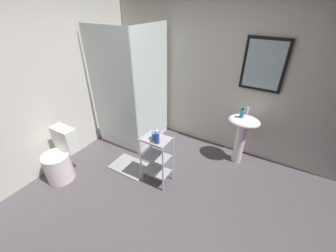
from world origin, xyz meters
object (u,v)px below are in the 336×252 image
at_px(shampoo_bottle_blue, 157,138).
at_px(bath_mat, 130,166).
at_px(pedestal_sink, 242,131).
at_px(toilet, 60,159).
at_px(rinse_cup, 155,136).
at_px(storage_cart, 157,157).
at_px(shower_stall, 134,117).
at_px(hand_soap_bottle, 242,113).

bearing_deg(shampoo_bottle_blue, bath_mat, 171.59).
height_order(shampoo_bottle_blue, bath_mat, shampoo_bottle_blue).
bearing_deg(pedestal_sink, bath_mat, -143.77).
xyz_separation_m(pedestal_sink, toilet, (-2.11, -1.67, -0.26)).
relative_size(rinse_cup, bath_mat, 0.17).
bearing_deg(toilet, storage_cart, 27.28).
bearing_deg(rinse_cup, shampoo_bottle_blue, -37.77).
bearing_deg(shower_stall, hand_soap_bottle, 9.99).
distance_m(shower_stall, storage_cart, 1.17).
bearing_deg(rinse_cup, pedestal_sink, 50.45).
relative_size(shower_stall, hand_soap_bottle, 14.14).
relative_size(shower_stall, toilet, 2.63).
height_order(storage_cart, shampoo_bottle_blue, shampoo_bottle_blue).
relative_size(shower_stall, rinse_cup, 19.68).
distance_m(shower_stall, rinse_cup, 1.23).
height_order(shower_stall, storage_cart, shower_stall).
relative_size(shampoo_bottle_blue, rinse_cup, 1.84).
bearing_deg(bath_mat, toilet, -137.76).
xyz_separation_m(pedestal_sink, hand_soap_bottle, (-0.05, -0.02, 0.29)).
xyz_separation_m(toilet, storage_cart, (1.24, 0.64, 0.12)).
relative_size(hand_soap_bottle, bath_mat, 0.24).
bearing_deg(hand_soap_bottle, pedestal_sink, 27.56).
height_order(hand_soap_bottle, rinse_cup, hand_soap_bottle).
bearing_deg(bath_mat, pedestal_sink, 36.23).
xyz_separation_m(shower_stall, hand_soap_bottle, (1.77, 0.31, 0.41)).
xyz_separation_m(pedestal_sink, storage_cart, (-0.87, -1.03, -0.14)).
distance_m(pedestal_sink, shampoo_bottle_blue, 1.39).
relative_size(pedestal_sink, bath_mat, 1.35).
bearing_deg(rinse_cup, bath_mat, 176.31).
distance_m(pedestal_sink, toilet, 2.70).
xyz_separation_m(pedestal_sink, rinse_cup, (-0.87, -1.05, 0.21)).
relative_size(storage_cart, shampoo_bottle_blue, 3.95).
xyz_separation_m(shower_stall, toilet, (-0.30, -1.34, -0.15)).
xyz_separation_m(storage_cart, bath_mat, (-0.52, 0.01, -0.43)).
xyz_separation_m(shampoo_bottle_blue, rinse_cup, (-0.07, 0.05, -0.03)).
bearing_deg(toilet, hand_soap_bottle, 38.61).
distance_m(rinse_cup, bath_mat, 0.94).
xyz_separation_m(shower_stall, bath_mat, (0.42, -0.68, -0.45)).
relative_size(pedestal_sink, toilet, 1.07).
bearing_deg(rinse_cup, toilet, -153.49).
bearing_deg(bath_mat, hand_soap_bottle, 36.51).
xyz_separation_m(shower_stall, shampoo_bottle_blue, (1.01, -0.77, 0.36)).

